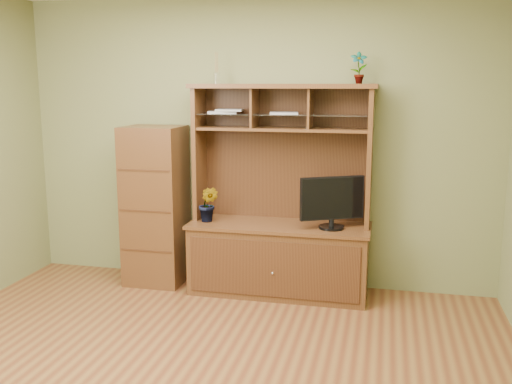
% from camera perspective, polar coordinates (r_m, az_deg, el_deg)
% --- Properties ---
extents(room, '(4.54, 4.04, 2.74)m').
position_cam_1_polar(room, '(3.50, -7.61, 1.61)').
color(room, '#5D301A').
rests_on(room, ground).
extents(media_hutch, '(1.66, 0.61, 1.90)m').
position_cam_1_polar(media_hutch, '(5.23, 2.37, -4.50)').
color(media_hutch, '#472814').
rests_on(media_hutch, room).
extents(monitor, '(0.54, 0.31, 0.46)m').
position_cam_1_polar(monitor, '(5.00, 7.61, -0.94)').
color(monitor, black).
rests_on(monitor, media_hutch).
extents(orchid_plant, '(0.19, 0.16, 0.33)m').
position_cam_1_polar(orchid_plant, '(5.24, -4.78, -1.23)').
color(orchid_plant, '#235A1F').
rests_on(orchid_plant, media_hutch).
extents(top_plant, '(0.16, 0.12, 0.27)m').
position_cam_1_polar(top_plant, '(5.05, 10.24, 12.15)').
color(top_plant, '#2E6E26').
rests_on(top_plant, media_hutch).
extents(reed_diffuser, '(0.06, 0.06, 0.28)m').
position_cam_1_polar(reed_diffuser, '(5.26, -3.96, 11.94)').
color(reed_diffuser, silver).
rests_on(reed_diffuser, media_hutch).
extents(magazines, '(0.86, 0.25, 0.04)m').
position_cam_1_polar(magazines, '(5.20, -1.20, 8.02)').
color(magazines, '#AAAAAE').
rests_on(magazines, media_hutch).
extents(side_cabinet, '(0.54, 0.49, 1.51)m').
position_cam_1_polar(side_cabinet, '(5.53, -10.01, -1.34)').
color(side_cabinet, '#472814').
rests_on(side_cabinet, room).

